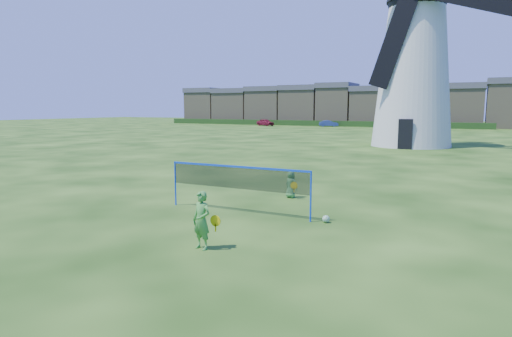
{
  "coord_description": "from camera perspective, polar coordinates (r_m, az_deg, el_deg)",
  "views": [
    {
      "loc": [
        6.34,
        -11.61,
        3.41
      ],
      "look_at": [
        0.2,
        0.5,
        1.5
      ],
      "focal_mm": 30.54,
      "sensor_mm": 36.0,
      "label": 1
    }
  ],
  "objects": [
    {
      "name": "ground",
      "position": [
        13.66,
        -1.71,
        -6.45
      ],
      "size": [
        220.0,
        220.0,
        0.0
      ],
      "primitive_type": "plane",
      "color": "black",
      "rests_on": "ground"
    },
    {
      "name": "play_ball",
      "position": [
        13.23,
        9.15,
        -6.54
      ],
      "size": [
        0.22,
        0.22,
        0.22
      ],
      "primitive_type": "sphere",
      "color": "green",
      "rests_on": "ground"
    },
    {
      "name": "car_left",
      "position": [
        82.16,
        1.23,
        6.06
      ],
      "size": [
        4.03,
        2.83,
        1.27
      ],
      "primitive_type": "imported",
      "rotation": [
        0.0,
        0.0,
        1.18
      ],
      "color": "maroon",
      "rests_on": "ground"
    },
    {
      "name": "car_right",
      "position": [
        79.55,
        9.49,
        5.84
      ],
      "size": [
        3.64,
        2.23,
        1.13
      ],
      "primitive_type": "imported",
      "rotation": [
        0.0,
        0.0,
        1.9
      ],
      "color": "navy",
      "rests_on": "ground"
    },
    {
      "name": "player_boy",
      "position": [
        16.59,
        4.59,
        -2.09
      ],
      "size": [
        0.65,
        0.47,
        1.02
      ],
      "rotation": [
        0.0,
        0.0,
        2.82
      ],
      "color": "#53A34E",
      "rests_on": "ground"
    },
    {
      "name": "hedge",
      "position": [
        82.67,
        6.86,
        5.92
      ],
      "size": [
        62.0,
        0.8,
        1.0
      ],
      "primitive_type": "cube",
      "color": "#193814",
      "rests_on": "ground"
    },
    {
      "name": "player_girl",
      "position": [
        10.63,
        -7.13,
        -6.77
      ],
      "size": [
        0.71,
        0.43,
        1.42
      ],
      "rotation": [
        0.0,
        0.0,
        -0.19
      ],
      "color": "#46963C",
      "rests_on": "ground"
    },
    {
      "name": "windmill",
      "position": [
        41.13,
        20.0,
        12.71
      ],
      "size": [
        16.37,
        6.77,
        21.26
      ],
      "color": "white",
      "rests_on": "ground"
    },
    {
      "name": "terraced_houses",
      "position": [
        87.2,
        10.51,
        8.17
      ],
      "size": [
        67.2,
        8.4,
        8.12
      ],
      "color": "gray",
      "rests_on": "ground"
    },
    {
      "name": "badminton_net",
      "position": [
        14.06,
        -2.42,
        -1.29
      ],
      "size": [
        5.05,
        0.05,
        1.55
      ],
      "color": "blue",
      "rests_on": "ground"
    }
  ]
}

